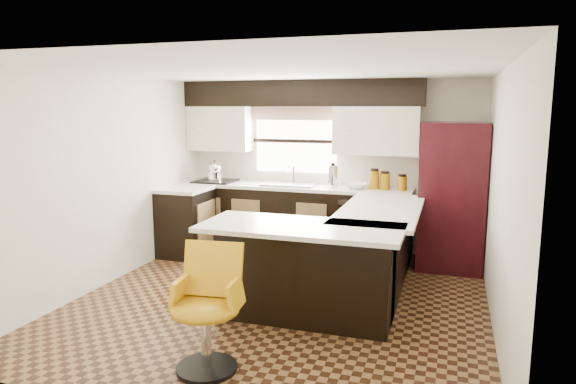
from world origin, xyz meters
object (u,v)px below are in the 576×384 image
(bar_chair, at_px, (205,310))
(peninsula_return, at_px, (306,273))
(peninsula_long, at_px, (375,251))
(refrigerator, at_px, (452,196))

(bar_chair, bearing_deg, peninsula_return, 62.75)
(peninsula_long, distance_m, peninsula_return, 1.11)
(peninsula_return, bearing_deg, peninsula_long, 61.70)
(peninsula_return, height_order, bar_chair, bar_chair)
(peninsula_long, bearing_deg, refrigerator, 55.89)
(peninsula_return, xyz_separation_m, bar_chair, (-0.46, -1.21, 0.04))
(peninsula_long, height_order, refrigerator, refrigerator)
(refrigerator, bearing_deg, bar_chair, -117.87)
(refrigerator, xyz_separation_m, bar_chair, (-1.77, -3.34, -0.43))
(refrigerator, distance_m, bar_chair, 3.80)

